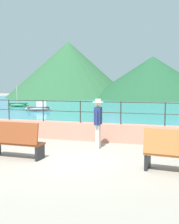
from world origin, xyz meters
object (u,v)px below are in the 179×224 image
at_px(bench_main, 15,140).
at_px(person_walking, 98,121).
at_px(bench_far, 178,152).
at_px(boat_2, 39,108).
at_px(boat_0, 18,105).

xyz_separation_m(bench_main, person_walking, (2.02, 2.08, 0.42)).
bearing_deg(person_walking, bench_far, -38.63).
bearing_deg(bench_far, person_walking, 141.37).
bearing_deg(person_walking, bench_main, -134.17).
bearing_deg(bench_main, boat_2, 114.97).
xyz_separation_m(bench_main, boat_0, (-11.07, 18.28, -0.30)).
relative_size(person_walking, boat_2, 0.71).
bearing_deg(boat_0, bench_main, -58.81).
distance_m(bench_far, boat_2, 18.64).
height_order(bench_main, boat_2, bench_main).
relative_size(bench_far, boat_2, 0.71).
relative_size(bench_main, bench_far, 0.98).
xyz_separation_m(bench_far, boat_0, (-15.81, 18.38, -0.30)).
distance_m(bench_main, person_walking, 2.93).
height_order(person_walking, boat_0, boat_0).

